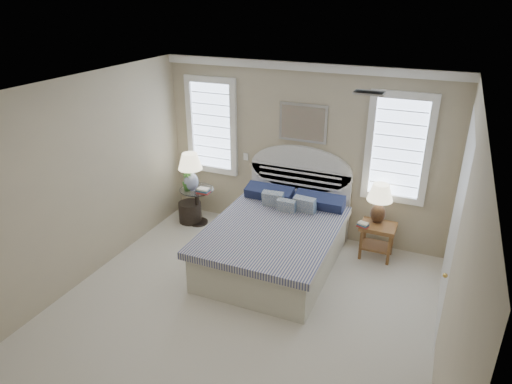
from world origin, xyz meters
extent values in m
cube|color=beige|center=(0.00, 0.00, 0.00)|extent=(4.50, 5.00, 0.01)
cube|color=white|center=(0.00, 0.00, 2.70)|extent=(4.50, 5.00, 0.01)
cube|color=#BDAE8E|center=(0.00, 2.50, 1.35)|extent=(4.50, 0.02, 2.70)
cube|color=#BDAE8E|center=(-2.25, 0.00, 1.35)|extent=(0.02, 5.00, 2.70)
cube|color=#BDAE8E|center=(2.25, 0.00, 1.35)|extent=(0.02, 5.00, 2.70)
cube|color=white|center=(0.00, 2.46, 2.64)|extent=(4.50, 0.08, 0.12)
cube|color=#B2B2B2|center=(1.20, 0.80, 2.68)|extent=(0.30, 0.20, 0.02)
cube|color=white|center=(-0.95, 2.48, 1.15)|extent=(0.08, 0.01, 0.12)
cube|color=#C6DAFB|center=(-1.55, 2.48, 1.60)|extent=(0.90, 0.06, 1.60)
cube|color=#C6DAFB|center=(1.40, 2.48, 1.60)|extent=(0.90, 0.06, 1.60)
cube|color=silver|center=(0.00, 2.46, 1.82)|extent=(0.74, 0.04, 0.58)
cube|color=silver|center=(2.23, 1.20, 1.20)|extent=(0.02, 1.80, 2.40)
cube|color=beige|center=(0.00, 1.33, 0.28)|extent=(1.60, 2.10, 0.55)
cube|color=navy|center=(0.00, 1.28, 0.59)|extent=(1.72, 2.15, 0.10)
cube|color=beige|center=(0.00, 2.44, 0.55)|extent=(1.62, 0.08, 1.10)
cube|color=#1D294A|center=(-0.40, 2.16, 0.73)|extent=(0.75, 0.31, 0.23)
cube|color=#1D294A|center=(0.40, 2.16, 0.73)|extent=(0.75, 0.31, 0.23)
cube|color=#38567F|center=(-0.25, 1.93, 0.71)|extent=(0.33, 0.20, 0.34)
cube|color=#38567F|center=(0.25, 1.93, 0.71)|extent=(0.33, 0.20, 0.34)
cube|color=#38567F|center=(0.00, 1.83, 0.69)|extent=(0.28, 0.14, 0.29)
cylinder|color=black|center=(-1.65, 2.05, 0.01)|extent=(0.32, 0.32, 0.03)
cylinder|color=black|center=(-1.65, 2.05, 0.30)|extent=(0.08, 0.08, 0.60)
cylinder|color=silver|center=(-1.65, 2.05, 0.62)|extent=(0.56, 0.56, 0.02)
cube|color=brown|center=(1.30, 2.15, 0.50)|extent=(0.50, 0.40, 0.06)
cube|color=brown|center=(1.30, 2.15, 0.18)|extent=(0.44, 0.34, 0.03)
cube|color=brown|center=(1.10, 2.00, 0.23)|extent=(0.04, 0.04, 0.47)
cube|color=brown|center=(1.10, 2.30, 0.23)|extent=(0.04, 0.04, 0.47)
cube|color=brown|center=(1.50, 2.00, 0.23)|extent=(0.04, 0.04, 0.47)
cube|color=brown|center=(1.50, 2.30, 0.23)|extent=(0.04, 0.04, 0.47)
cylinder|color=black|center=(-1.80, 2.05, 0.17)|extent=(0.50, 0.50, 0.35)
cylinder|color=silver|center=(-1.71, 1.99, 0.65)|extent=(0.17, 0.17, 0.03)
ellipsoid|color=silver|center=(-1.71, 1.99, 0.77)|extent=(0.31, 0.31, 0.30)
cylinder|color=gold|center=(-1.71, 1.99, 0.96)|extent=(0.04, 0.04, 0.11)
cylinder|color=black|center=(1.26, 2.25, 0.55)|extent=(0.14, 0.14, 0.03)
ellipsoid|color=black|center=(1.26, 2.25, 0.66)|extent=(0.26, 0.26, 0.28)
cylinder|color=gold|center=(1.26, 2.25, 0.84)|extent=(0.04, 0.04, 0.10)
imported|color=#3B6D2B|center=(-1.76, 1.96, 0.80)|extent=(0.25, 0.25, 0.33)
cube|color=#A62C29|center=(-1.46, 1.95, 0.64)|extent=(0.22, 0.17, 0.03)
cube|color=#285778|center=(-1.46, 1.95, 0.67)|extent=(0.20, 0.16, 0.03)
cube|color=beige|center=(-1.46, 1.95, 0.70)|extent=(0.19, 0.15, 0.03)
cube|color=#A62C29|center=(1.10, 2.01, 0.54)|extent=(0.18, 0.15, 0.02)
cube|color=#285778|center=(1.10, 2.01, 0.56)|extent=(0.17, 0.14, 0.02)
cube|color=beige|center=(1.10, 2.01, 0.58)|extent=(0.16, 0.13, 0.02)
camera|label=1|loc=(1.97, -3.89, 3.63)|focal=32.00mm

